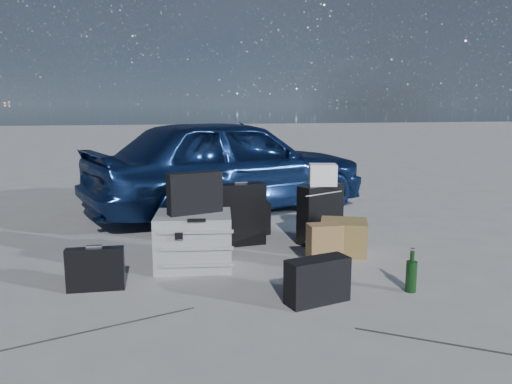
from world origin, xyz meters
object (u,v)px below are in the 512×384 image
(suitcase_left, at_px, (241,214))
(suitcase_right, at_px, (320,214))
(duffel_bag, at_px, (235,220))
(car, at_px, (230,165))
(pelican_case, at_px, (194,240))
(green_bottle, at_px, (411,271))
(cardboard_box, at_px, (344,237))
(briefcase, at_px, (95,269))

(suitcase_left, distance_m, suitcase_right, 0.76)
(duffel_bag, bearing_deg, car, 66.16)
(pelican_case, distance_m, suitcase_right, 1.34)
(pelican_case, distance_m, green_bottle, 1.71)
(cardboard_box, bearing_deg, suitcase_left, 149.71)
(briefcase, distance_m, green_bottle, 2.24)
(briefcase, height_order, cardboard_box, briefcase)
(car, height_order, briefcase, car)
(cardboard_box, bearing_deg, pelican_case, -177.62)
(briefcase, distance_m, duffel_bag, 1.76)
(suitcase_right, relative_size, duffel_bag, 0.84)
(briefcase, distance_m, suitcase_left, 1.56)
(suitcase_left, distance_m, duffel_bag, 0.34)
(car, distance_m, briefcase, 2.78)
(green_bottle, bearing_deg, suitcase_left, 122.98)
(suitcase_right, bearing_deg, car, 87.12)
(briefcase, bearing_deg, car, 62.71)
(briefcase, relative_size, cardboard_box, 1.00)
(green_bottle, bearing_deg, pelican_case, 147.68)
(green_bottle, bearing_deg, car, 105.48)
(duffel_bag, xyz_separation_m, green_bottle, (0.94, -1.77, -0.02))
(car, bearing_deg, duffel_bag, 153.55)
(car, relative_size, duffel_bag, 5.17)
(pelican_case, bearing_deg, duffel_bag, 68.54)
(car, height_order, pelican_case, car)
(duffel_bag, bearing_deg, suitcase_left, -106.92)
(car, distance_m, pelican_case, 2.12)
(suitcase_right, distance_m, cardboard_box, 0.43)
(briefcase, xyz_separation_m, suitcase_right, (2.00, 0.85, 0.12))
(suitcase_right, height_order, cardboard_box, suitcase_right)
(pelican_case, xyz_separation_m, cardboard_box, (1.33, 0.06, -0.07))
(car, distance_m, cardboard_box, 2.10)
(suitcase_left, bearing_deg, green_bottle, -62.77)
(cardboard_box, distance_m, green_bottle, 0.97)
(pelican_case, bearing_deg, cardboard_box, 11.00)
(suitcase_left, xyz_separation_m, green_bottle, (0.94, -1.45, -0.14))
(car, height_order, suitcase_right, car)
(duffel_bag, bearing_deg, cardboard_box, -60.86)
(car, distance_m, green_bottle, 3.04)
(car, relative_size, suitcase_right, 6.19)
(pelican_case, relative_size, suitcase_left, 1.04)
(pelican_case, xyz_separation_m, duffel_bag, (0.50, 0.86, -0.05))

